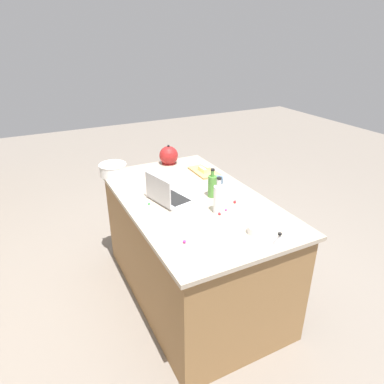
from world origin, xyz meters
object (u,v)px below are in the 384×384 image
ramekin_medium (217,180)px  kettle (169,156)px  cutting_board (204,172)px  ramekin_small (256,230)px  ramekin_wide (154,178)px  laptop (167,196)px  butter_stick_left (205,168)px  kitchen_timer (279,239)px  bottle_vinegar (219,199)px  mixing_bowl_large (113,169)px  bottle_olive (212,186)px  butter_stick_right (203,170)px

ramekin_medium → kettle: bearing=16.5°
cutting_board → ramekin_small: (-1.05, 0.21, 0.02)m
ramekin_medium → ramekin_wide: (0.27, 0.46, -0.00)m
laptop → ramekin_wide: (0.41, -0.06, -0.02)m
butter_stick_left → ramekin_wide: butter_stick_left is taller
ramekin_small → kitchen_timer: kitchen_timer is taller
ramekin_wide → ramekin_small: bearing=-166.1°
bottle_vinegar → ramekin_wide: bottle_vinegar is taller
kitchen_timer → ramekin_small: bearing=17.1°
bottle_vinegar → kitchen_timer: bottle_vinegar is taller
butter_stick_left → kitchen_timer: (-1.23, 0.18, -0.00)m
cutting_board → mixing_bowl_large: bearing=67.3°
bottle_olive → butter_stick_left: bearing=-23.2°
mixing_bowl_large → bottle_olive: bottle_olive is taller
ramekin_small → kitchen_timer: (-0.16, -0.05, 0.01)m
laptop → ramekin_medium: laptop is taller
kitchen_timer → laptop: bearing=24.3°
butter_stick_right → ramekin_small: (-1.03, 0.18, -0.01)m
bottle_vinegar → butter_stick_left: bearing=-22.3°
cutting_board → ramekin_small: size_ratio=2.96×
bottle_vinegar → kitchen_timer: (-0.51, -0.12, -0.07)m
ramekin_small → kettle: bearing=-0.6°
bottle_olive → butter_stick_right: bearing=-19.7°
cutting_board → ramekin_wide: size_ratio=3.32×
mixing_bowl_large → bottle_vinegar: size_ratio=0.90×
laptop → bottle_vinegar: 0.41m
butter_stick_left → ramekin_small: (-1.07, 0.23, -0.01)m
butter_stick_left → ramekin_medium: butter_stick_left is taller
butter_stick_right → ramekin_wide: 0.45m
laptop → cutting_board: (0.38, -0.53, -0.04)m
bottle_olive → bottle_vinegar: bearing=159.5°
bottle_olive → ramekin_wide: bottle_olive is taller
laptop → butter_stick_left: (0.40, -0.55, -0.01)m
butter_stick_right → kitchen_timer: size_ratio=1.43×
kettle → butter_stick_left: bearing=-147.6°
laptop → ramekin_medium: (0.13, -0.52, -0.02)m
butter_stick_left → butter_stick_right: bearing=125.8°
laptop → bottle_olive: bearing=-102.4°
kettle → kitchen_timer: bearing=-178.7°
butter_stick_left → ramekin_medium: size_ratio=1.11×
laptop → ramekin_wide: bearing=-8.0°
mixing_bowl_large → laptop: bearing=-162.6°
ramekin_small → ramekin_wide: ramekin_small is taller
ramekin_medium → butter_stick_right: bearing=2.7°
mixing_bowl_large → bottle_vinegar: bearing=-155.1°
mixing_bowl_large → ramekin_small: mixing_bowl_large is taller
butter_stick_left → ramekin_small: 1.09m
ramekin_small → bottle_vinegar: bearing=11.3°
kettle → ramekin_small: (-1.40, 0.01, -0.05)m
butter_stick_left → kitchen_timer: bearing=171.8°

